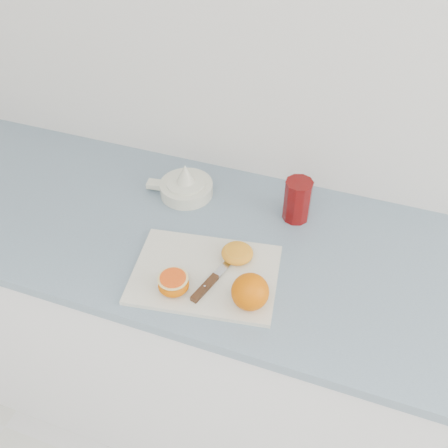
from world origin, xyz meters
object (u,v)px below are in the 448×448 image
(counter, at_px, (240,340))
(red_tumbler, at_px, (297,202))
(half_orange, at_px, (173,284))
(cutting_board, at_px, (205,274))
(citrus_juicer, at_px, (186,186))

(counter, bearing_deg, red_tumbler, 54.18)
(half_orange, height_order, red_tumbler, red_tumbler)
(half_orange, distance_m, red_tumbler, 0.42)
(cutting_board, relative_size, half_orange, 4.79)
(citrus_juicer, xyz_separation_m, red_tumbler, (0.33, 0.01, 0.03))
(counter, relative_size, half_orange, 31.92)
(cutting_board, xyz_separation_m, half_orange, (-0.05, -0.08, 0.03))
(cutting_board, bearing_deg, counter, 69.40)
(counter, height_order, citrus_juicer, citrus_juicer)
(half_orange, bearing_deg, cutting_board, 56.96)
(cutting_board, relative_size, citrus_juicer, 1.80)
(citrus_juicer, height_order, red_tumbler, red_tumbler)
(counter, xyz_separation_m, citrus_juicer, (-0.22, 0.14, 0.47))
(red_tumbler, bearing_deg, counter, -125.82)
(cutting_board, distance_m, half_orange, 0.09)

